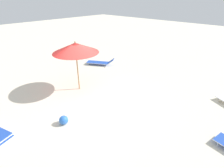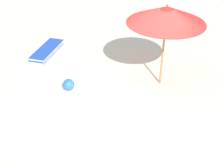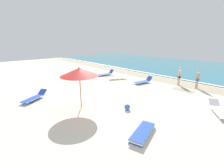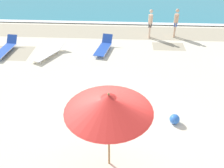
% 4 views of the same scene
% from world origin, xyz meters
% --- Properties ---
extents(ground_plane, '(60.00, 60.00, 0.16)m').
position_xyz_m(ground_plane, '(0.00, 0.01, -0.08)').
color(ground_plane, beige).
extents(beach_umbrella, '(2.34, 2.34, 2.65)m').
position_xyz_m(beach_umbrella, '(-0.07, -1.15, 2.33)').
color(beach_umbrella, '#9E7547').
rests_on(beach_umbrella, ground_plane).
extents(sun_lounger_near_water_left, '(1.57, 2.07, 0.52)m').
position_xyz_m(sun_lounger_near_water_left, '(-3.47, -3.02, 0.21)').
color(sun_lounger_near_water_left, blue).
rests_on(sun_lounger_near_water_left, ground_plane).
extents(beach_ball, '(0.37, 0.37, 0.37)m').
position_xyz_m(beach_ball, '(2.17, 0.77, 0.18)').
color(beach_ball, blue).
rests_on(beach_ball, ground_plane).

